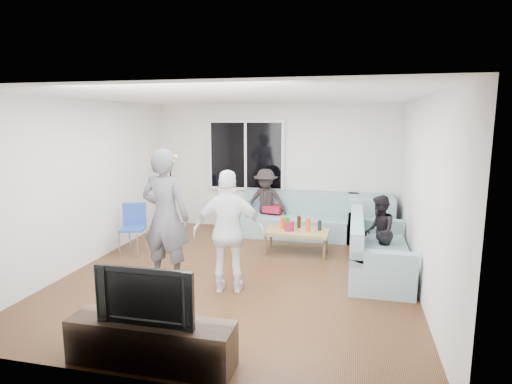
% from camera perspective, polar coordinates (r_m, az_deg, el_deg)
% --- Properties ---
extents(floor, '(5.00, 5.50, 0.04)m').
position_cam_1_polar(floor, '(6.50, -2.10, -11.07)').
color(floor, '#56351C').
rests_on(floor, ground).
extents(ceiling, '(5.00, 5.50, 0.04)m').
position_cam_1_polar(ceiling, '(6.08, -2.26, 12.84)').
color(ceiling, white).
rests_on(ceiling, ground).
extents(wall_back, '(5.00, 0.04, 2.60)m').
position_cam_1_polar(wall_back, '(8.83, 2.58, 3.33)').
color(wall_back, silver).
rests_on(wall_back, ground).
extents(wall_front, '(5.00, 0.04, 2.60)m').
position_cam_1_polar(wall_front, '(3.62, -13.89, -6.50)').
color(wall_front, silver).
rests_on(wall_front, ground).
extents(wall_left, '(0.04, 5.50, 2.60)m').
position_cam_1_polar(wall_left, '(7.24, -21.81, 1.19)').
color(wall_left, silver).
rests_on(wall_left, ground).
extents(wall_right, '(0.04, 5.50, 2.60)m').
position_cam_1_polar(wall_right, '(6.01, 21.67, -0.44)').
color(wall_right, silver).
rests_on(wall_right, ground).
extents(window_frame, '(1.62, 0.06, 1.47)m').
position_cam_1_polar(window_frame, '(8.86, -1.34, 4.99)').
color(window_frame, white).
rests_on(window_frame, wall_back).
extents(window_glass, '(1.50, 0.02, 1.35)m').
position_cam_1_polar(window_glass, '(8.82, -1.40, 4.96)').
color(window_glass, black).
rests_on(window_glass, window_frame).
extents(window_mullion, '(0.05, 0.03, 1.35)m').
position_cam_1_polar(window_mullion, '(8.81, -1.42, 4.96)').
color(window_mullion, white).
rests_on(window_mullion, window_frame).
extents(radiator, '(1.30, 0.12, 0.62)m').
position_cam_1_polar(radiator, '(9.01, -1.37, -2.92)').
color(radiator, silver).
rests_on(radiator, floor).
extents(potted_plant, '(0.21, 0.19, 0.33)m').
position_cam_1_polar(potted_plant, '(8.79, 1.52, -0.10)').
color(potted_plant, '#2D6428').
rests_on(potted_plant, radiator).
extents(vase, '(0.16, 0.16, 0.16)m').
position_cam_1_polar(vase, '(9.02, -4.03, -0.38)').
color(vase, white).
rests_on(vase, radiator).
extents(sofa_back_section, '(2.30, 0.85, 0.85)m').
position_cam_1_polar(sofa_back_section, '(8.41, 5.73, -3.10)').
color(sofa_back_section, '#77959C').
rests_on(sofa_back_section, floor).
extents(sofa_right_section, '(2.00, 0.85, 0.85)m').
position_cam_1_polar(sofa_right_section, '(6.63, 16.28, -7.00)').
color(sofa_right_section, '#77959C').
rests_on(sofa_right_section, floor).
extents(sofa_corner, '(0.85, 0.85, 0.85)m').
position_cam_1_polar(sofa_corner, '(8.35, 15.18, -3.49)').
color(sofa_corner, '#77959C').
rests_on(sofa_corner, floor).
extents(cushion_yellow, '(0.38, 0.32, 0.14)m').
position_cam_1_polar(cushion_yellow, '(8.68, -4.03, -2.09)').
color(cushion_yellow, gold).
rests_on(cushion_yellow, sofa_back_section).
extents(cushion_red, '(0.41, 0.37, 0.13)m').
position_cam_1_polar(cushion_red, '(8.52, 2.36, -2.29)').
color(cushion_red, maroon).
rests_on(cushion_red, sofa_back_section).
extents(coffee_table, '(1.11, 0.62, 0.40)m').
position_cam_1_polar(coffee_table, '(7.41, 5.47, -6.66)').
color(coffee_table, '#A4884F').
rests_on(coffee_table, floor).
extents(pitcher, '(0.17, 0.17, 0.17)m').
position_cam_1_polar(pitcher, '(7.30, 4.50, -4.59)').
color(pitcher, maroon).
rests_on(pitcher, coffee_table).
extents(side_chair, '(0.50, 0.50, 0.86)m').
position_cam_1_polar(side_chair, '(7.57, -16.29, -4.86)').
color(side_chair, '#2646A7').
rests_on(side_chair, floor).
extents(floor_lamp, '(0.32, 0.32, 1.56)m').
position_cam_1_polar(floor_lamp, '(8.89, -11.38, -0.20)').
color(floor_lamp, yellow).
rests_on(floor_lamp, floor).
extents(player_left, '(0.73, 0.51, 1.91)m').
position_cam_1_polar(player_left, '(6.01, -12.11, -3.31)').
color(player_left, '#46454A').
rests_on(player_left, floor).
extents(player_right, '(1.03, 0.59, 1.65)m').
position_cam_1_polar(player_right, '(5.62, -3.63, -5.39)').
color(player_right, silver).
rests_on(player_right, floor).
extents(spectator_right, '(0.44, 0.57, 1.16)m').
position_cam_1_polar(spectator_right, '(6.77, 16.26, -5.29)').
color(spectator_right, black).
rests_on(spectator_right, floor).
extents(spectator_back, '(0.86, 0.50, 1.32)m').
position_cam_1_polar(spectator_back, '(8.49, 1.30, -1.29)').
color(spectator_back, black).
rests_on(spectator_back, floor).
extents(tv_console, '(1.60, 0.40, 0.44)m').
position_cam_1_polar(tv_console, '(4.34, -13.95, -19.12)').
color(tv_console, '#38261C').
rests_on(tv_console, floor).
extents(television, '(0.95, 0.13, 0.55)m').
position_cam_1_polar(television, '(4.13, -14.24, -13.09)').
color(television, black).
rests_on(television, tv_console).
extents(bottle_c, '(0.07, 0.07, 0.21)m').
position_cam_1_polar(bottle_c, '(7.50, 5.83, -4.04)').
color(bottle_c, black).
rests_on(bottle_c, coffee_table).
extents(bottle_d, '(0.07, 0.07, 0.23)m').
position_cam_1_polar(bottle_d, '(7.28, 7.06, -4.42)').
color(bottle_d, '#E24E14').
rests_on(bottle_d, coffee_table).
extents(bottle_b, '(0.08, 0.08, 0.24)m').
position_cam_1_polar(bottle_b, '(7.27, 4.19, -4.34)').
color(bottle_b, '#1C7D16').
rests_on(bottle_b, coffee_table).
extents(bottle_a, '(0.07, 0.07, 0.20)m').
position_cam_1_polar(bottle_a, '(7.45, 3.55, -4.16)').
color(bottle_a, '#EC4C0D').
rests_on(bottle_a, coffee_table).
extents(bottle_e, '(0.07, 0.07, 0.18)m').
position_cam_1_polar(bottle_e, '(7.38, 8.59, -4.48)').
color(bottle_e, black).
rests_on(bottle_e, coffee_table).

